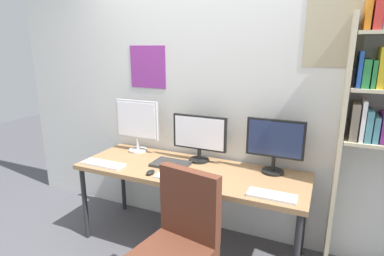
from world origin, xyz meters
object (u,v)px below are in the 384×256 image
at_px(keyboard_center, 178,178).
at_px(computer_mouse, 150,172).
at_px(monitor_center, 199,136).
at_px(laptop_closed, 171,164).
at_px(keyboard_right, 272,196).
at_px(desk, 190,175).
at_px(monitor_right, 275,143).
at_px(keyboard_left, 103,164).
at_px(monitor_left, 137,123).

relative_size(keyboard_center, computer_mouse, 3.85).
height_order(monitor_center, laptop_closed, monitor_center).
xyz_separation_m(keyboard_right, laptop_closed, (-0.92, 0.24, 0.00)).
bearing_deg(keyboard_right, desk, 162.57).
bearing_deg(desk, monitor_right, 17.76).
bearing_deg(laptop_closed, computer_mouse, -103.39).
height_order(desk, keyboard_right, keyboard_right).
relative_size(monitor_center, keyboard_left, 1.28).
distance_m(monitor_right, keyboard_center, 0.83).
height_order(monitor_right, keyboard_right, monitor_right).
height_order(keyboard_left, computer_mouse, computer_mouse).
bearing_deg(desk, keyboard_center, -90.00).
bearing_deg(monitor_center, monitor_left, 180.00).
distance_m(monitor_center, laptop_closed, 0.36).
height_order(desk, laptop_closed, laptop_closed).
height_order(monitor_left, monitor_right, monitor_left).
bearing_deg(laptop_closed, monitor_center, 47.46).
xyz_separation_m(keyboard_left, keyboard_right, (1.46, 0.00, 0.00)).
relative_size(desk, laptop_closed, 6.14).
distance_m(monitor_center, keyboard_center, 0.50).
relative_size(keyboard_left, keyboard_center, 1.07).
relative_size(desk, keyboard_center, 5.31).
bearing_deg(keyboard_left, monitor_center, 31.12).
distance_m(monitor_right, computer_mouse, 1.04).
bearing_deg(monitor_center, monitor_right, -0.00).
bearing_deg(laptop_closed, desk, -2.58).
bearing_deg(monitor_left, laptop_closed, -23.15).
relative_size(monitor_left, laptop_closed, 1.60).
relative_size(monitor_left, monitor_right, 1.11).
bearing_deg(laptop_closed, keyboard_right, -14.29).
relative_size(desk, monitor_right, 4.24).
distance_m(computer_mouse, laptop_closed, 0.25).
bearing_deg(laptop_closed, monitor_right, 13.70).
relative_size(desk, monitor_center, 3.89).
distance_m(keyboard_center, laptop_closed, 0.30).
xyz_separation_m(desk, keyboard_center, (0.00, -0.23, 0.06)).
xyz_separation_m(desk, monitor_center, (0.00, 0.21, 0.29)).
xyz_separation_m(keyboard_left, keyboard_center, (0.73, 0.00, 0.00)).
bearing_deg(keyboard_center, computer_mouse, -179.61).
xyz_separation_m(monitor_center, computer_mouse, (-0.25, -0.44, -0.22)).
bearing_deg(keyboard_left, keyboard_right, 0.00).
xyz_separation_m(keyboard_right, computer_mouse, (-0.98, -0.00, 0.01)).
height_order(monitor_left, keyboard_left, monitor_left).
relative_size(desk, computer_mouse, 20.47).
height_order(keyboard_center, keyboard_right, same).
distance_m(monitor_left, keyboard_center, 0.84).
height_order(desk, keyboard_left, keyboard_left).
xyz_separation_m(monitor_right, keyboard_left, (-1.39, -0.44, -0.25)).
height_order(monitor_center, monitor_right, monitor_right).
distance_m(monitor_left, monitor_center, 0.66).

